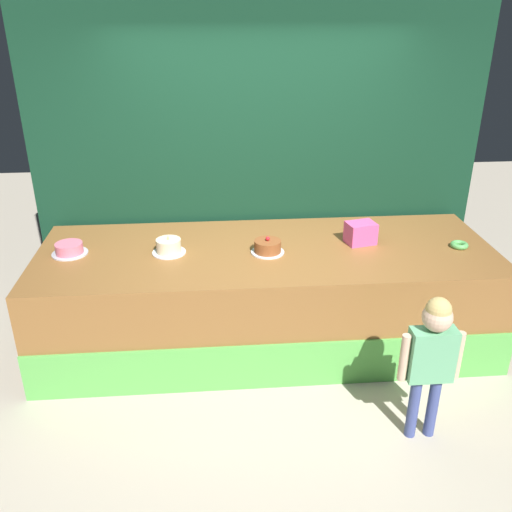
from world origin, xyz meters
The scene contains 9 objects.
ground_plane centered at (0.00, 0.00, 0.00)m, with size 12.00×12.00×0.00m, color #BCB29E.
stage_platform centered at (0.00, 0.65, 0.42)m, with size 3.65×1.32×0.85m.
curtain_backdrop centered at (0.00, 1.40, 1.47)m, with size 3.92×0.08×2.94m, color #113823.
child_figure centered at (0.91, -0.59, 0.68)m, with size 0.40×0.19×1.05m.
pink_box centered at (0.77, 0.72, 0.93)m, with size 0.23×0.17×0.18m, color #E4549A.
donut centered at (1.55, 0.56, 0.87)m, with size 0.14×0.14×0.04m, color #59B259.
cake_left centered at (-1.55, 0.69, 0.89)m, with size 0.28×0.28×0.09m.
cake_center centered at (-0.77, 0.65, 0.90)m, with size 0.26×0.26×0.15m.
cake_right centered at (0.00, 0.59, 0.89)m, with size 0.26×0.26×0.14m.
Camera 1 is at (-0.42, -3.34, 2.66)m, focal length 38.65 mm.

